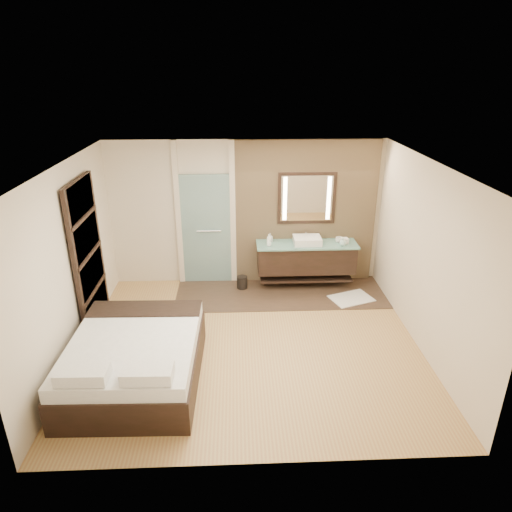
{
  "coord_description": "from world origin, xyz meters",
  "views": [
    {
      "loc": [
        -0.18,
        -5.83,
        3.9
      ],
      "look_at": [
        0.11,
        0.6,
        1.18
      ],
      "focal_mm": 32.0,
      "sensor_mm": 36.0,
      "label": 1
    }
  ],
  "objects_px": {
    "bed": "(135,359)",
    "vanity": "(306,258)",
    "waste_bin": "(242,283)",
    "mirror_unit": "(307,198)"
  },
  "relations": [
    {
      "from": "waste_bin",
      "to": "mirror_unit",
      "type": "bearing_deg",
      "value": 14.33
    },
    {
      "from": "vanity",
      "to": "mirror_unit",
      "type": "relative_size",
      "value": 1.75
    },
    {
      "from": "mirror_unit",
      "to": "bed",
      "type": "relative_size",
      "value": 0.51
    },
    {
      "from": "bed",
      "to": "vanity",
      "type": "bearing_deg",
      "value": 47.11
    },
    {
      "from": "bed",
      "to": "waste_bin",
      "type": "xyz_separation_m",
      "value": [
        1.44,
        2.64,
        -0.21
      ]
    },
    {
      "from": "vanity",
      "to": "mirror_unit",
      "type": "height_order",
      "value": "mirror_unit"
    },
    {
      "from": "bed",
      "to": "waste_bin",
      "type": "bearing_deg",
      "value": 62.76
    },
    {
      "from": "vanity",
      "to": "waste_bin",
      "type": "xyz_separation_m",
      "value": [
        -1.2,
        -0.07,
        -0.46
      ]
    },
    {
      "from": "vanity",
      "to": "waste_bin",
      "type": "height_order",
      "value": "vanity"
    },
    {
      "from": "mirror_unit",
      "to": "waste_bin",
      "type": "distance_m",
      "value": 1.97
    }
  ]
}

